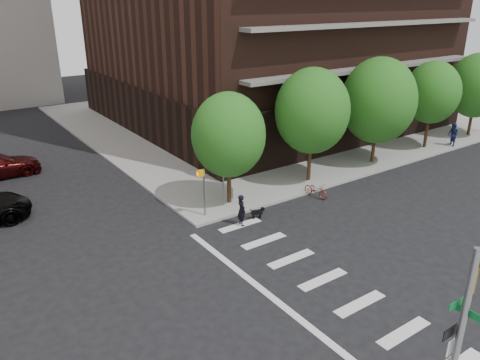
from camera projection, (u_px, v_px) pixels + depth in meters
ground at (265, 305)px, 17.74m from camera, size 120.00×120.00×0.00m
sidewalk_ne at (284, 113)px, 46.56m from camera, size 39.00×33.00×0.15m
crosswalk at (309, 286)px, 18.91m from camera, size 3.85×13.00×0.01m
tree_a at (229, 135)px, 24.88m from camera, size 4.00×4.00×5.90m
tree_b at (312, 111)px, 27.89m from camera, size 4.50×4.50×6.65m
tree_c at (379, 101)px, 31.12m from camera, size 5.00×5.00×6.80m
tree_d at (432, 92)px, 34.35m from camera, size 4.00×4.00×6.20m
tree_e at (477, 86)px, 37.57m from camera, size 4.50×4.50×6.35m
pedestrian_signal at (208, 183)px, 24.34m from camera, size 2.18×0.67×2.60m
scooter at (316, 190)px, 27.19m from camera, size 0.78×1.72×0.87m
dog_walker at (241, 210)px, 23.66m from camera, size 0.66×0.49×1.67m
dog at (258, 212)px, 24.54m from camera, size 0.70×0.35×0.58m
pedestrian_far at (453, 135)px, 35.83m from camera, size 1.06×0.96×1.78m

